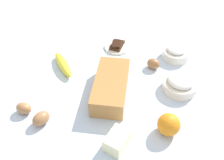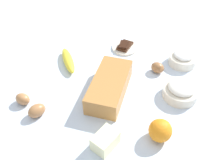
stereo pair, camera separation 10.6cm
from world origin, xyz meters
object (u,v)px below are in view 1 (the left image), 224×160
(egg_near_butter, at_px, (24,108))
(chocolate_plate, at_px, (117,46))
(flour_bowl, at_px, (180,83))
(orange_fruit, at_px, (169,125))
(loaf_pan, at_px, (111,86))
(egg_beside_bowl, at_px, (41,119))
(egg_loose, at_px, (153,64))
(sugar_bowl, at_px, (176,52))
(butter_block, at_px, (117,141))
(banana, at_px, (63,64))

(egg_near_butter, bearing_deg, chocolate_plate, 155.21)
(egg_near_butter, relative_size, chocolate_plate, 0.48)
(flour_bowl, distance_m, orange_fruit, 0.23)
(orange_fruit, bearing_deg, loaf_pan, -117.09)
(egg_beside_bowl, distance_m, egg_loose, 0.55)
(flour_bowl, relative_size, egg_loose, 2.37)
(egg_beside_bowl, bearing_deg, sugar_bowl, 140.85)
(butter_block, relative_size, egg_near_butter, 1.44)
(sugar_bowl, height_order, orange_fruit, orange_fruit)
(flour_bowl, bearing_deg, sugar_bowl, -169.59)
(flour_bowl, xyz_separation_m, butter_block, (0.34, -0.18, -0.00))
(butter_block, height_order, egg_near_butter, butter_block)
(flour_bowl, height_order, orange_fruit, orange_fruit)
(loaf_pan, relative_size, banana, 1.56)
(chocolate_plate, bearing_deg, loaf_pan, 10.65)
(egg_beside_bowl, bearing_deg, egg_near_butter, -107.25)
(loaf_pan, height_order, egg_near_butter, loaf_pan)
(sugar_bowl, relative_size, egg_beside_bowl, 1.87)
(chocolate_plate, bearing_deg, butter_block, 15.32)
(flour_bowl, distance_m, egg_near_butter, 0.64)
(egg_near_butter, bearing_deg, flour_bowl, 117.55)
(egg_loose, relative_size, chocolate_plate, 0.47)
(egg_beside_bowl, height_order, egg_loose, egg_beside_bowl)
(flour_bowl, xyz_separation_m, chocolate_plate, (-0.21, -0.33, -0.02))
(egg_near_butter, bearing_deg, sugar_bowl, 134.09)
(banana, xyz_separation_m, orange_fruit, (0.22, 0.51, 0.02))
(banana, height_order, butter_block, butter_block)
(butter_block, height_order, egg_beside_bowl, butter_block)
(sugar_bowl, relative_size, egg_loose, 2.13)
(loaf_pan, height_order, butter_block, loaf_pan)
(orange_fruit, relative_size, egg_beside_bowl, 1.20)
(loaf_pan, bearing_deg, orange_fruit, 54.42)
(flour_bowl, height_order, chocolate_plate, flour_bowl)
(flour_bowl, relative_size, egg_beside_bowl, 2.09)
(sugar_bowl, distance_m, egg_loose, 0.14)
(banana, distance_m, egg_near_butter, 0.29)
(loaf_pan, relative_size, flour_bowl, 2.04)
(egg_beside_bowl, xyz_separation_m, egg_loose, (-0.43, 0.35, -0.00))
(sugar_bowl, xyz_separation_m, chocolate_plate, (0.00, -0.29, -0.02))
(butter_block, xyz_separation_m, egg_near_butter, (-0.05, -0.39, -0.01))
(loaf_pan, bearing_deg, sugar_bowl, 135.27)
(loaf_pan, distance_m, orange_fruit, 0.28)
(flour_bowl, distance_m, chocolate_plate, 0.40)
(banana, height_order, egg_beside_bowl, egg_beside_bowl)
(loaf_pan, height_order, egg_loose, loaf_pan)
(banana, bearing_deg, flour_bowl, 90.86)
(sugar_bowl, distance_m, egg_near_butter, 0.73)
(egg_beside_bowl, relative_size, chocolate_plate, 0.53)
(butter_block, bearing_deg, egg_beside_bowl, -93.37)
(sugar_bowl, height_order, egg_beside_bowl, sugar_bowl)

